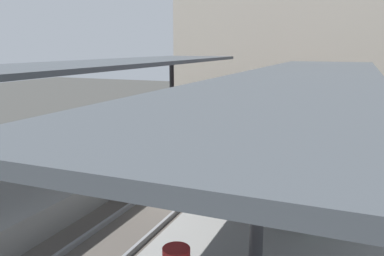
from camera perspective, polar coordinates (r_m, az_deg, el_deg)
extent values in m
plane|color=#383835|center=(13.21, -2.28, -10.03)|extent=(80.00, 80.00, 0.00)
cube|color=gray|center=(14.95, -15.70, -5.81)|extent=(4.40, 28.00, 1.00)
cube|color=gray|center=(12.03, 14.62, -10.08)|extent=(4.40, 28.00, 1.00)
cube|color=#4C4742|center=(13.17, -2.29, -9.63)|extent=(3.20, 28.00, 0.20)
cube|color=slate|center=(13.41, -5.12, -8.49)|extent=(0.08, 28.00, 0.14)
cube|color=slate|center=(12.84, 0.66, -9.38)|extent=(0.08, 28.00, 0.14)
cube|color=maroon|center=(16.66, 4.01, 0.47)|extent=(2.70, 10.70, 2.90)
cube|color=silver|center=(11.86, -4.38, -4.93)|extent=(2.65, 0.08, 2.60)
cube|color=black|center=(17.07, -0.34, 1.97)|extent=(0.04, 9.84, 0.76)
cube|color=black|center=(16.22, 8.62, 1.31)|extent=(0.04, 9.84, 0.76)
cube|color=#515156|center=(16.43, 4.08, 5.78)|extent=(2.16, 10.16, 0.20)
cylinder|color=#333335|center=(20.98, -2.93, 5.37)|extent=(0.24, 0.24, 3.15)
cube|color=#3D4247|center=(15.42, -13.24, 8.97)|extent=(4.18, 21.00, 0.16)
cylinder|color=#333335|center=(6.82, 9.48, -9.36)|extent=(0.24, 0.24, 2.91)
cylinder|color=#333335|center=(19.02, 18.26, 3.78)|extent=(0.24, 0.24, 2.91)
cube|color=#3D4247|center=(12.62, 16.36, 7.18)|extent=(4.18, 21.00, 0.16)
cube|color=black|center=(13.76, 13.80, -4.19)|extent=(0.08, 0.32, 0.40)
cube|color=black|center=(13.65, 18.37, -4.58)|extent=(0.08, 0.32, 0.40)
cube|color=#4C3823|center=(13.63, 16.13, -3.46)|extent=(1.40, 0.40, 0.06)
cube|color=#4C3823|center=(13.75, 16.27, -2.35)|extent=(1.40, 0.06, 0.40)
cylinder|color=#262628|center=(14.15, 9.71, 0.17)|extent=(0.08, 0.08, 2.20)
cube|color=black|center=(13.99, 9.84, 3.99)|extent=(0.90, 0.06, 0.32)
cylinder|color=#232328|center=(11.66, 16.18, -6.23)|extent=(0.28, 0.28, 0.78)
cylinder|color=#7A337A|center=(11.47, 16.37, -3.05)|extent=(0.36, 0.36, 0.55)
sphere|color=tan|center=(11.38, 16.48, -1.17)|extent=(0.22, 0.22, 0.22)
cylinder|color=#386B3D|center=(8.99, 16.85, -11.57)|extent=(0.28, 0.28, 0.82)
cylinder|color=#386B3D|center=(8.75, 17.12, -7.38)|extent=(0.36, 0.36, 0.56)
sphere|color=tan|center=(8.63, 17.28, -4.93)|extent=(0.22, 0.22, 0.22)
cube|color=#A89E8E|center=(31.41, 15.16, 12.43)|extent=(18.00, 6.00, 11.00)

